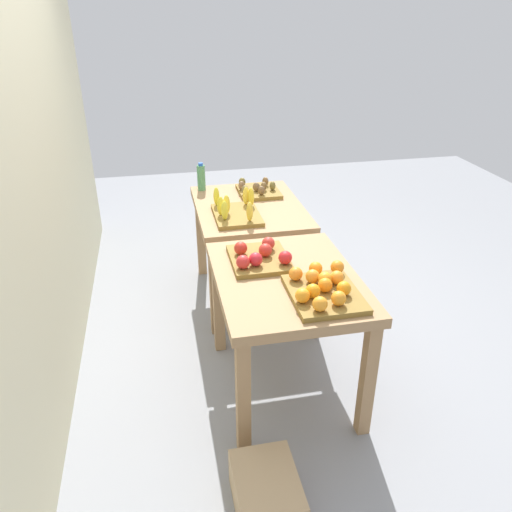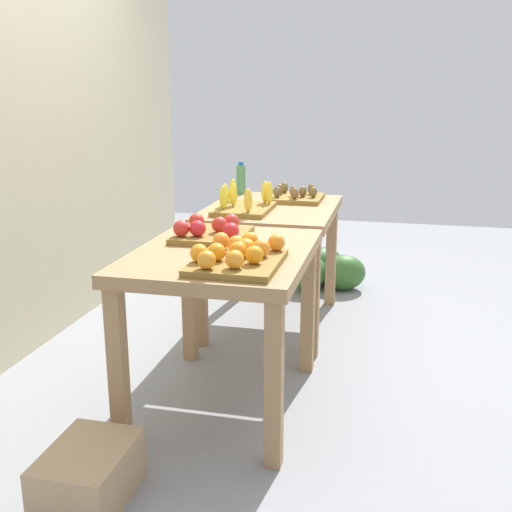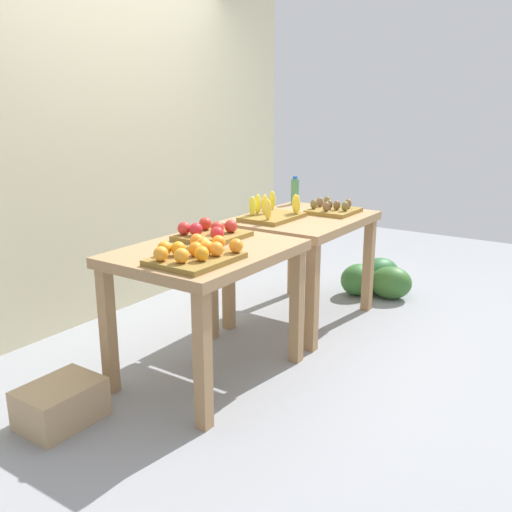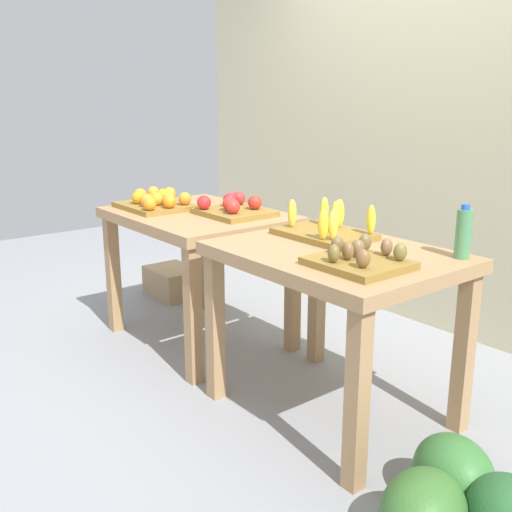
# 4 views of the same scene
# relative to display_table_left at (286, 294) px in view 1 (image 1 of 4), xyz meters

# --- Properties ---
(ground_plane) EXTENTS (8.00, 8.00, 0.00)m
(ground_plane) POSITION_rel_display_table_left_xyz_m (0.56, 0.00, -0.68)
(ground_plane) COLOR gray
(back_wall) EXTENTS (4.40, 0.12, 3.00)m
(back_wall) POSITION_rel_display_table_left_xyz_m (0.56, 1.35, 0.82)
(back_wall) COLOR beige
(back_wall) RESTS_ON ground_plane
(display_table_left) EXTENTS (1.04, 0.80, 0.79)m
(display_table_left) POSITION_rel_display_table_left_xyz_m (0.00, 0.00, 0.00)
(display_table_left) COLOR #A07A50
(display_table_left) RESTS_ON ground_plane
(display_table_right) EXTENTS (1.04, 0.80, 0.79)m
(display_table_right) POSITION_rel_display_table_left_xyz_m (1.12, 0.00, 0.00)
(display_table_right) COLOR #A07A50
(display_table_right) RESTS_ON ground_plane
(orange_bin) EXTENTS (0.45, 0.38, 0.11)m
(orange_bin) POSITION_rel_display_table_left_xyz_m (-0.24, -0.13, 0.16)
(orange_bin) COLOR olive
(orange_bin) RESTS_ON display_table_left
(apple_bin) EXTENTS (0.40, 0.35, 0.11)m
(apple_bin) POSITION_rel_display_table_left_xyz_m (0.19, 0.12, 0.16)
(apple_bin) COLOR olive
(apple_bin) RESTS_ON display_table_left
(banana_crate) EXTENTS (0.44, 0.32, 0.17)m
(banana_crate) POSITION_rel_display_table_left_xyz_m (0.92, 0.14, 0.16)
(banana_crate) COLOR olive
(banana_crate) RESTS_ON display_table_right
(kiwi_bin) EXTENTS (0.36, 0.33, 0.10)m
(kiwi_bin) POSITION_rel_display_table_left_xyz_m (1.36, -0.12, 0.15)
(kiwi_bin) COLOR olive
(kiwi_bin) RESTS_ON display_table_right
(water_bottle) EXTENTS (0.07, 0.07, 0.23)m
(water_bottle) POSITION_rel_display_table_left_xyz_m (1.54, 0.31, 0.23)
(water_bottle) COLOR #4C8C59
(water_bottle) RESTS_ON display_table_right
(watermelon_pile) EXTENTS (0.70, 0.66, 0.28)m
(watermelon_pile) POSITION_rel_display_table_left_xyz_m (1.99, -0.25, -0.54)
(watermelon_pile) COLOR #286131
(watermelon_pile) RESTS_ON ground_plane
(cardboard_produce_box) EXTENTS (0.40, 0.30, 0.21)m
(cardboard_produce_box) POSITION_rel_display_table_left_xyz_m (-0.83, 0.30, -0.57)
(cardboard_produce_box) COLOR tan
(cardboard_produce_box) RESTS_ON ground_plane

